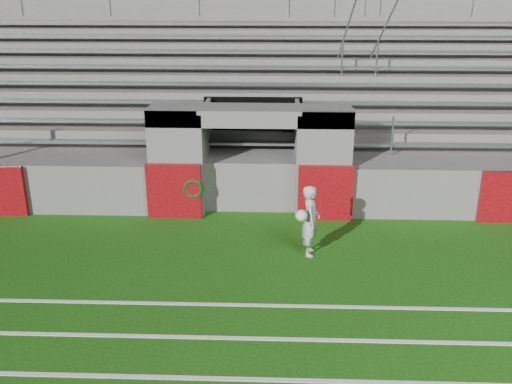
{
  "coord_description": "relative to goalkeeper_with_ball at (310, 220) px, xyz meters",
  "views": [
    {
      "loc": [
        0.62,
        -9.71,
        5.34
      ],
      "look_at": [
        0.2,
        1.8,
        1.1
      ],
      "focal_mm": 40.0,
      "sensor_mm": 36.0,
      "label": 1
    }
  ],
  "objects": [
    {
      "name": "hose_coil",
      "position": [
        -2.67,
        1.85,
        -0.01
      ],
      "size": [
        0.49,
        0.14,
        0.49
      ],
      "color": "#0D420E",
      "rests_on": "ground"
    },
    {
      "name": "goalkeeper_with_ball",
      "position": [
        0.0,
        0.0,
        0.0
      ],
      "size": [
        0.52,
        0.69,
        1.5
      ],
      "color": "silver",
      "rests_on": "ground"
    },
    {
      "name": "stadium_structure",
      "position": [
        -1.34,
        6.89,
        0.73
      ],
      "size": [
        26.0,
        8.48,
        5.42
      ],
      "color": "#615E5C",
      "rests_on": "ground"
    },
    {
      "name": "ground",
      "position": [
        -1.34,
        -1.08,
        -0.76
      ],
      "size": [
        90.0,
        90.0,
        0.0
      ],
      "primitive_type": "plane",
      "color": "#16480C",
      "rests_on": "ground"
    }
  ]
}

